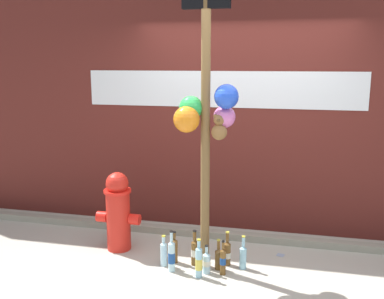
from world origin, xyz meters
name	(u,v)px	position (x,y,z in m)	size (l,w,h in m)	color
ground_plane	(224,280)	(0.00, 0.00, 0.00)	(14.00, 14.00, 0.00)	#ADA899
building_wall	(245,85)	(0.00, 1.41, 1.76)	(10.00, 0.21, 3.51)	#561E19
curb_strip	(237,236)	(0.00, 0.98, 0.04)	(8.00, 0.12, 0.08)	gray
memorial_post	(206,100)	(-0.23, 0.21, 1.69)	(0.60, 0.40, 2.86)	brown
fire_hydrant	(118,211)	(-1.24, 0.43, 0.44)	(0.49, 0.30, 0.87)	red
bottle_0	(174,249)	(-0.56, 0.25, 0.14)	(0.07, 0.07, 0.34)	brown
bottle_1	(227,252)	(-0.02, 0.31, 0.14)	(0.07, 0.07, 0.36)	brown
bottle_2	(223,261)	(-0.03, 0.10, 0.14)	(0.06, 0.06, 0.35)	brown
bottle_3	(199,262)	(-0.25, 0.00, 0.16)	(0.07, 0.07, 0.39)	#93CCE0
bottle_4	(218,258)	(-0.09, 0.20, 0.12)	(0.07, 0.07, 0.32)	brown
bottle_5	(243,256)	(0.15, 0.27, 0.14)	(0.07, 0.07, 0.35)	#93CCE0
bottle_6	(195,251)	(-0.34, 0.24, 0.15)	(0.07, 0.07, 0.37)	brown
bottle_7	(207,262)	(-0.19, 0.10, 0.11)	(0.08, 0.08, 0.29)	#B2DBEA
bottle_8	(164,253)	(-0.64, 0.16, 0.14)	(0.07, 0.07, 0.32)	#B2DBEA
bottle_9	(172,256)	(-0.53, 0.06, 0.16)	(0.07, 0.07, 0.42)	#B2DBEA
litter_1	(280,255)	(0.51, 0.66, 0.00)	(0.07, 0.08, 0.01)	#8C99B2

